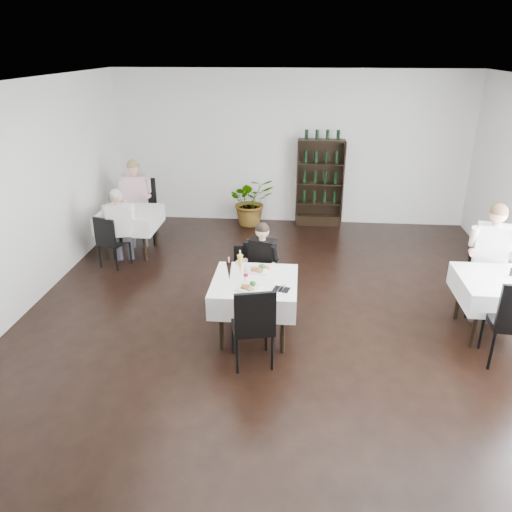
% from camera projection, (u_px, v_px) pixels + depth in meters
% --- Properties ---
extents(room_shell, '(9.00, 9.00, 9.00)m').
position_uv_depth(room_shell, '(281.00, 224.00, 5.75)').
color(room_shell, black).
rests_on(room_shell, ground).
extents(wine_shelf, '(0.90, 0.28, 1.75)m').
position_uv_depth(wine_shelf, '(320.00, 184.00, 9.91)').
color(wine_shelf, black).
rests_on(wine_shelf, ground).
extents(main_table, '(1.03, 1.03, 0.77)m').
position_uv_depth(main_table, '(255.00, 291.00, 6.12)').
color(main_table, black).
rests_on(main_table, ground).
extents(left_table, '(0.98, 0.98, 0.77)m').
position_uv_depth(left_table, '(130.00, 219.00, 8.61)').
color(left_table, black).
rests_on(left_table, ground).
extents(right_table, '(0.98, 0.98, 0.77)m').
position_uv_depth(right_table, '(499.00, 290.00, 6.15)').
color(right_table, black).
rests_on(right_table, ground).
extents(potted_tree, '(1.09, 1.01, 0.98)m').
position_uv_depth(potted_tree, '(251.00, 201.00, 10.05)').
color(potted_tree, '#26591E').
rests_on(potted_tree, ground).
extents(main_chair_far, '(0.48, 0.48, 0.88)m').
position_uv_depth(main_chair_far, '(249.00, 273.00, 6.86)').
color(main_chair_far, black).
rests_on(main_chair_far, ground).
extents(main_chair_near, '(0.55, 0.56, 1.00)m').
position_uv_depth(main_chair_near, '(253.00, 322.00, 5.53)').
color(main_chair_near, black).
rests_on(main_chair_near, ground).
extents(left_chair_far, '(0.59, 0.60, 1.14)m').
position_uv_depth(left_chair_far, '(142.00, 206.00, 9.20)').
color(left_chair_far, black).
rests_on(left_chair_far, ground).
extents(left_chair_near, '(0.52, 0.52, 0.88)m').
position_uv_depth(left_chair_near, '(110.00, 239.00, 8.08)').
color(left_chair_near, black).
rests_on(left_chair_near, ground).
extents(right_chair_far, '(0.55, 0.55, 1.02)m').
position_uv_depth(right_chair_far, '(486.00, 271.00, 6.73)').
color(right_chair_far, black).
rests_on(right_chair_far, ground).
extents(diner_main, '(0.54, 0.57, 1.27)m').
position_uv_depth(diner_main, '(260.00, 261.00, 6.66)').
color(diner_main, '#404047').
rests_on(diner_main, ground).
extents(diner_left_far, '(0.64, 0.68, 1.52)m').
position_uv_depth(diner_left_far, '(135.00, 196.00, 9.02)').
color(diner_left_far, '#404047').
rests_on(diner_left_far, ground).
extents(diner_left_near, '(0.55, 0.58, 1.33)m').
position_uv_depth(diner_left_near, '(120.00, 221.00, 8.04)').
color(diner_left_near, '#404047').
rests_on(diner_left_near, ground).
extents(diner_right_far, '(0.64, 0.68, 1.54)m').
position_uv_depth(diner_right_far, '(492.00, 252.00, 6.55)').
color(diner_right_far, '#404047').
rests_on(diner_right_far, ground).
extents(plate_far, '(0.27, 0.27, 0.08)m').
position_uv_depth(plate_far, '(258.00, 270.00, 6.30)').
color(plate_far, white).
rests_on(plate_far, main_table).
extents(plate_near, '(0.32, 0.32, 0.08)m').
position_uv_depth(plate_near, '(249.00, 287.00, 5.84)').
color(plate_near, white).
rests_on(plate_near, main_table).
extents(pilsner_dark, '(0.07, 0.07, 0.31)m').
position_uv_depth(pilsner_dark, '(229.00, 271.00, 6.00)').
color(pilsner_dark, black).
rests_on(pilsner_dark, main_table).
extents(pilsner_lager, '(0.08, 0.08, 0.33)m').
position_uv_depth(pilsner_lager, '(240.00, 265.00, 6.15)').
color(pilsner_lager, gold).
rests_on(pilsner_lager, main_table).
extents(coke_bottle, '(0.06, 0.06, 0.22)m').
position_uv_depth(coke_bottle, '(246.00, 274.00, 6.03)').
color(coke_bottle, silver).
rests_on(coke_bottle, main_table).
extents(napkin_cutlery, '(0.22, 0.20, 0.02)m').
position_uv_depth(napkin_cutlery, '(281.00, 289.00, 5.82)').
color(napkin_cutlery, black).
rests_on(napkin_cutlery, main_table).
extents(pepper_mill, '(0.05, 0.05, 0.11)m').
position_uv_depth(pepper_mill, '(512.00, 272.00, 6.14)').
color(pepper_mill, black).
rests_on(pepper_mill, right_table).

